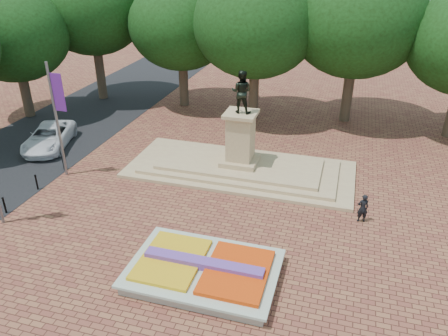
# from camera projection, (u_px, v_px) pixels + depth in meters

# --- Properties ---
(ground) EXTENTS (90.00, 90.00, 0.00)m
(ground) POSITION_uv_depth(u_px,v_px,m) (197.00, 246.00, 20.68)
(ground) COLOR brown
(ground) RESTS_ON ground
(asphalt_street) EXTENTS (9.00, 90.00, 0.02)m
(asphalt_street) POSITION_uv_depth(u_px,v_px,m) (8.00, 161.00, 28.72)
(asphalt_street) COLOR black
(asphalt_street) RESTS_ON ground
(flower_bed) EXTENTS (6.30, 4.30, 0.91)m
(flower_bed) POSITION_uv_depth(u_px,v_px,m) (204.00, 270.00, 18.54)
(flower_bed) COLOR gray
(flower_bed) RESTS_ON ground
(monument) EXTENTS (14.00, 6.00, 6.40)m
(monument) POSITION_uv_depth(u_px,v_px,m) (240.00, 158.00, 27.10)
(monument) COLOR tan
(monument) RESTS_ON ground
(tree_row_back) EXTENTS (44.80, 8.80, 10.43)m
(tree_row_back) POSITION_uv_depth(u_px,v_px,m) (306.00, 36.00, 32.41)
(tree_row_back) COLOR #3B2D20
(tree_row_back) RESTS_ON ground
(van) EXTENTS (4.10, 6.00, 1.53)m
(van) POSITION_uv_depth(u_px,v_px,m) (49.00, 137.00, 30.41)
(van) COLOR silver
(van) RESTS_ON ground
(pedestrian) EXTENTS (0.66, 0.53, 1.57)m
(pedestrian) POSITION_uv_depth(u_px,v_px,m) (363.00, 208.00, 22.16)
(pedestrian) COLOR black
(pedestrian) RESTS_ON ground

